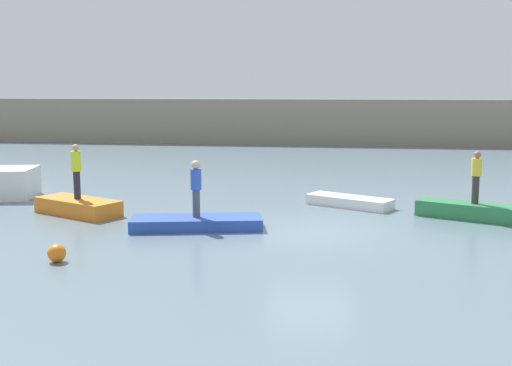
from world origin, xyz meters
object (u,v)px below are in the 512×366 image
object	(u,v)px
person_blue_shirt	(196,185)
rowboat_green	(474,211)
person_yellow_shirt	(476,175)
mooring_buoy	(57,253)
rowboat_white	(349,202)
rowboat_blue	(197,223)
rowboat_orange	(78,207)
person_hiviz_shirt	(76,169)

from	to	relation	value
person_blue_shirt	rowboat_green	bearing A→B (deg)	16.45
person_yellow_shirt	person_blue_shirt	bearing A→B (deg)	-163.55
person_yellow_shirt	mooring_buoy	distance (m)	12.79
rowboat_white	mooring_buoy	bearing A→B (deg)	-102.60
rowboat_blue	person_yellow_shirt	xyz separation A→B (m)	(8.44, 2.49, 1.26)
person_blue_shirt	person_yellow_shirt	xyz separation A→B (m)	(8.44, 2.49, 0.13)
rowboat_orange	person_yellow_shirt	size ratio (longest dim) A/B	1.83
person_yellow_shirt	person_hiviz_shirt	distance (m)	12.84
rowboat_orange	person_hiviz_shirt	bearing A→B (deg)	27.26
person_blue_shirt	person_yellow_shirt	world-z (taller)	person_yellow_shirt
person_yellow_shirt	mooring_buoy	bearing A→B (deg)	-149.38
rowboat_orange	rowboat_white	world-z (taller)	rowboat_orange
person_blue_shirt	person_hiviz_shirt	world-z (taller)	person_hiviz_shirt
rowboat_orange	rowboat_white	bearing A→B (deg)	43.31
person_yellow_shirt	rowboat_orange	bearing A→B (deg)	-175.92
person_yellow_shirt	person_hiviz_shirt	bearing A→B (deg)	-175.92
rowboat_orange	rowboat_blue	size ratio (longest dim) A/B	0.79
person_blue_shirt	person_hiviz_shirt	size ratio (longest dim) A/B	0.93
person_hiviz_shirt	rowboat_green	bearing A→B (deg)	4.08
person_hiviz_shirt	person_yellow_shirt	bearing A→B (deg)	4.08
rowboat_green	rowboat_blue	bearing A→B (deg)	-138.32
rowboat_blue	rowboat_orange	bearing A→B (deg)	148.76
rowboat_blue	person_yellow_shirt	size ratio (longest dim) A/B	2.32
rowboat_white	person_hiviz_shirt	xyz separation A→B (m)	(-8.90, -2.56, 1.34)
person_blue_shirt	person_hiviz_shirt	distance (m)	4.65
rowboat_white	person_hiviz_shirt	bearing A→B (deg)	-135.62
rowboat_green	person_yellow_shirt	bearing A→B (deg)	-154.77
person_hiviz_shirt	rowboat_blue	bearing A→B (deg)	-19.91
rowboat_blue	rowboat_green	size ratio (longest dim) A/B	1.08
rowboat_blue	mooring_buoy	size ratio (longest dim) A/B	8.73
person_yellow_shirt	mooring_buoy	size ratio (longest dim) A/B	3.77
rowboat_blue	mooring_buoy	distance (m)	4.72
person_blue_shirt	mooring_buoy	size ratio (longest dim) A/B	3.81
rowboat_green	person_yellow_shirt	size ratio (longest dim) A/B	2.14
rowboat_orange	rowboat_blue	bearing A→B (deg)	7.35
rowboat_blue	rowboat_white	xyz separation A→B (m)	(4.53, 4.14, -0.00)
rowboat_orange	mooring_buoy	bearing A→B (deg)	-44.39
rowboat_green	person_blue_shirt	world-z (taller)	person_blue_shirt
person_yellow_shirt	person_hiviz_shirt	size ratio (longest dim) A/B	0.92
rowboat_orange	person_hiviz_shirt	size ratio (longest dim) A/B	1.69
rowboat_blue	rowboat_white	distance (m)	6.14
person_hiviz_shirt	mooring_buoy	bearing A→B (deg)	-71.65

